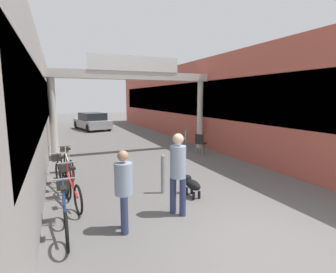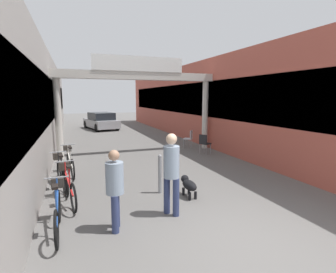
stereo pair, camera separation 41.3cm
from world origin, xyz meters
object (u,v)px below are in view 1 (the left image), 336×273
at_px(parked_car_silver, 92,121).
at_px(pedestrian_with_dog, 178,169).
at_px(bollard_post_metal, 163,174).
at_px(bicycle_silver_farthest, 68,163).
at_px(bicycle_blue_nearest, 65,211).
at_px(cafe_chair_aluminium_farther, 184,137).
at_px(cafe_chair_black_nearer, 200,142).
at_px(dog_on_leash, 192,184).
at_px(bicycle_black_third, 61,174).
at_px(bicycle_red_second, 71,187).
at_px(pedestrian_companion, 124,186).

bearing_deg(parked_car_silver, pedestrian_with_dog, -90.74).
bearing_deg(bollard_post_metal, bicycle_silver_farthest, 131.36).
bearing_deg(pedestrian_with_dog, bicycle_silver_farthest, 118.16).
xyz_separation_m(bicycle_blue_nearest, bicycle_silver_farthest, (0.20, 3.80, 0.00)).
bearing_deg(cafe_chair_aluminium_farther, bicycle_silver_farthest, -152.85).
xyz_separation_m(cafe_chair_black_nearer, parked_car_silver, (-3.35, 11.12, 0.10)).
xyz_separation_m(pedestrian_with_dog, bicycle_blue_nearest, (-2.28, 0.07, -0.59)).
relative_size(dog_on_leash, cafe_chair_black_nearer, 0.77).
xyz_separation_m(dog_on_leash, bicycle_black_third, (-3.09, 1.87, 0.12)).
xyz_separation_m(bicycle_red_second, cafe_chair_black_nearer, (5.66, 3.77, 0.10)).
distance_m(pedestrian_with_dog, bicycle_silver_farthest, 4.44).
bearing_deg(cafe_chair_aluminium_farther, bollard_post_metal, -121.67).
bearing_deg(cafe_chair_aluminium_farther, bicycle_red_second, -136.68).
relative_size(pedestrian_with_dog, bicycle_blue_nearest, 1.05).
bearing_deg(bicycle_silver_farthest, dog_on_leash, -46.82).
relative_size(bicycle_red_second, bollard_post_metal, 1.60).
relative_size(pedestrian_companion, dog_on_leash, 2.28).
distance_m(bicycle_black_third, bicycle_silver_farthest, 1.20).
bearing_deg(pedestrian_companion, bicycle_red_second, 116.91).
bearing_deg(pedestrian_companion, bicycle_silver_farthest, 101.47).
height_order(bicycle_red_second, parked_car_silver, parked_car_silver).
bearing_deg(pedestrian_companion, bicycle_black_third, 109.94).
bearing_deg(dog_on_leash, bollard_post_metal, 141.19).
bearing_deg(bicycle_silver_farthest, pedestrian_companion, -78.53).
bearing_deg(bicycle_blue_nearest, bicycle_silver_farthest, 86.97).
distance_m(bicycle_silver_farthest, bollard_post_metal, 3.41).
distance_m(bicycle_red_second, bicycle_silver_farthest, 2.43).
bearing_deg(bicycle_red_second, pedestrian_companion, -63.09).
bearing_deg(bollard_post_metal, parked_car_silver, 89.87).
xyz_separation_m(pedestrian_with_dog, bicycle_silver_farthest, (-2.07, 3.88, -0.59)).
height_order(bicycle_red_second, bollard_post_metal, bollard_post_metal).
relative_size(bicycle_black_third, bicycle_silver_farthest, 1.00).
distance_m(pedestrian_with_dog, parked_car_silver, 16.34).
distance_m(bicycle_black_third, bollard_post_metal, 2.85).
bearing_deg(cafe_chair_black_nearer, cafe_chair_aluminium_farther, 91.12).
distance_m(pedestrian_with_dog, bollard_post_metal, 1.42).
xyz_separation_m(bicycle_red_second, parked_car_silver, (2.31, 14.89, 0.21)).
relative_size(pedestrian_companion, bicycle_silver_farthest, 0.93).
relative_size(pedestrian_with_dog, bicycle_silver_farthest, 1.06).
distance_m(bicycle_black_third, parked_car_silver, 13.86).
bearing_deg(bollard_post_metal, dog_on_leash, -38.81).
bearing_deg(bicycle_black_third, dog_on_leash, -31.21).
bearing_deg(dog_on_leash, parked_car_silver, 92.12).
bearing_deg(pedestrian_with_dog, bicycle_black_third, 130.51).
xyz_separation_m(bicycle_silver_farthest, cafe_chair_aluminium_farther, (5.60, 2.87, 0.10)).
xyz_separation_m(bicycle_blue_nearest, bollard_post_metal, (2.45, 1.24, 0.09)).
height_order(pedestrian_with_dog, dog_on_leash, pedestrian_with_dog).
bearing_deg(bicycle_silver_farthest, bicycle_black_third, -101.33).
xyz_separation_m(pedestrian_companion, cafe_chair_aluminium_farther, (4.77, 7.00, -0.35)).
height_order(bicycle_black_third, parked_car_silver, parked_car_silver).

